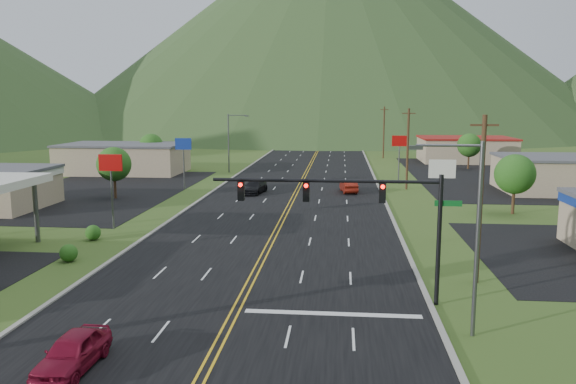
# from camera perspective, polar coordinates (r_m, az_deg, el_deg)

# --- Properties ---
(traffic_signal) EXTENTS (13.10, 0.43, 7.00)m
(traffic_signal) POSITION_cam_1_polar(r_m,az_deg,el_deg) (29.82, 7.59, -1.34)
(traffic_signal) COLOR black
(traffic_signal) RESTS_ON ground
(streetlight_east) EXTENTS (3.28, 0.25, 9.00)m
(streetlight_east) POSITION_cam_1_polar(r_m,az_deg,el_deg) (26.56, 18.09, -3.32)
(streetlight_east) COLOR #59595E
(streetlight_east) RESTS_ON ground
(streetlight_west) EXTENTS (3.28, 0.25, 9.00)m
(streetlight_west) POSITION_cam_1_polar(r_m,az_deg,el_deg) (87.17, -5.85, 5.38)
(streetlight_west) COLOR #59595E
(streetlight_west) RESTS_ON ground
(building_west_far) EXTENTS (18.40, 11.40, 4.50)m
(building_west_far) POSITION_cam_1_polar(r_m,az_deg,el_deg) (90.13, -16.32, 3.32)
(building_west_far) COLOR tan
(building_west_far) RESTS_ON ground
(building_east_mid) EXTENTS (14.40, 11.40, 4.30)m
(building_east_mid) POSITION_cam_1_polar(r_m,az_deg,el_deg) (75.69, 26.04, 1.67)
(building_east_mid) COLOR tan
(building_east_mid) RESTS_ON ground
(building_east_far) EXTENTS (16.40, 12.40, 4.50)m
(building_east_far) POSITION_cam_1_polar(r_m,az_deg,el_deg) (108.06, 17.57, 4.15)
(building_east_far) COLOR tan
(building_east_far) RESTS_ON ground
(pole_sign_west_a) EXTENTS (2.00, 0.18, 6.40)m
(pole_sign_west_a) POSITION_cam_1_polar(r_m,az_deg,el_deg) (49.58, -17.55, 2.12)
(pole_sign_west_a) COLOR #59595E
(pole_sign_west_a) RESTS_ON ground
(pole_sign_west_b) EXTENTS (2.00, 0.18, 6.40)m
(pole_sign_west_b) POSITION_cam_1_polar(r_m,az_deg,el_deg) (70.26, -10.58, 4.30)
(pole_sign_west_b) COLOR #59595E
(pole_sign_west_b) RESTS_ON ground
(pole_sign_east_a) EXTENTS (2.00, 0.18, 6.40)m
(pole_sign_east_a) POSITION_cam_1_polar(r_m,az_deg,el_deg) (44.35, 15.36, 1.45)
(pole_sign_east_a) COLOR #59595E
(pole_sign_east_a) RESTS_ON ground
(pole_sign_east_b) EXTENTS (2.00, 0.18, 6.40)m
(pole_sign_east_b) POSITION_cam_1_polar(r_m,az_deg,el_deg) (75.92, 11.26, 4.63)
(pole_sign_east_b) COLOR #59595E
(pole_sign_east_b) RESTS_ON ground
(tree_west_a) EXTENTS (3.84, 3.84, 5.82)m
(tree_west_a) POSITION_cam_1_polar(r_m,az_deg,el_deg) (65.77, -17.27, 2.72)
(tree_west_a) COLOR #382314
(tree_west_a) RESTS_ON ground
(tree_west_b) EXTENTS (3.84, 3.84, 5.82)m
(tree_west_b) POSITION_cam_1_polar(r_m,az_deg,el_deg) (92.68, -13.73, 4.59)
(tree_west_b) COLOR #382314
(tree_west_b) RESTS_ON ground
(tree_east_a) EXTENTS (3.84, 3.84, 5.82)m
(tree_east_a) POSITION_cam_1_polar(r_m,az_deg,el_deg) (58.18, 22.06, 1.69)
(tree_east_a) COLOR #382314
(tree_east_a) RESTS_ON ground
(tree_east_b) EXTENTS (3.84, 3.84, 5.82)m
(tree_east_b) POSITION_cam_1_polar(r_m,az_deg,el_deg) (95.83, 17.93, 4.54)
(tree_east_b) COLOR #382314
(tree_east_b) RESTS_ON ground
(utility_pole_a) EXTENTS (1.60, 0.28, 10.00)m
(utility_pole_a) POSITION_cam_1_polar(r_m,az_deg,el_deg) (34.76, 18.97, -0.62)
(utility_pole_a) COLOR #382314
(utility_pole_a) RESTS_ON ground
(utility_pole_b) EXTENTS (1.60, 0.28, 10.00)m
(utility_pole_b) POSITION_cam_1_polar(r_m,az_deg,el_deg) (71.01, 12.06, 4.37)
(utility_pole_b) COLOR #382314
(utility_pole_b) RESTS_ON ground
(utility_pole_c) EXTENTS (1.60, 0.28, 10.00)m
(utility_pole_c) POSITION_cam_1_polar(r_m,az_deg,el_deg) (110.76, 9.71, 6.04)
(utility_pole_c) COLOR #382314
(utility_pole_c) RESTS_ON ground
(utility_pole_d) EXTENTS (1.60, 0.28, 10.00)m
(utility_pole_d) POSITION_cam_1_polar(r_m,az_deg,el_deg) (150.65, 8.60, 6.83)
(utility_pole_d) COLOR #382314
(utility_pole_d) RESTS_ON ground
(mountain_n) EXTENTS (220.00, 220.00, 85.00)m
(mountain_n) POSITION_cam_1_polar(r_m,az_deg,el_deg) (237.53, 4.27, 16.71)
(mountain_n) COLOR #223F1C
(mountain_n) RESTS_ON ground
(car_red_near) EXTENTS (1.86, 4.38, 1.48)m
(car_red_near) POSITION_cam_1_polar(r_m,az_deg,el_deg) (24.96, -21.04, -15.01)
(car_red_near) COLOR maroon
(car_red_near) RESTS_ON ground
(car_dark_mid) EXTENTS (2.95, 5.46, 1.50)m
(car_dark_mid) POSITION_cam_1_polar(r_m,az_deg,el_deg) (66.68, -3.44, 0.47)
(car_dark_mid) COLOR black
(car_dark_mid) RESTS_ON ground
(car_red_far) EXTENTS (2.27, 4.84, 1.53)m
(car_red_far) POSITION_cam_1_polar(r_m,az_deg,el_deg) (67.83, 6.19, 0.59)
(car_red_far) COLOR maroon
(car_red_far) RESTS_ON ground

